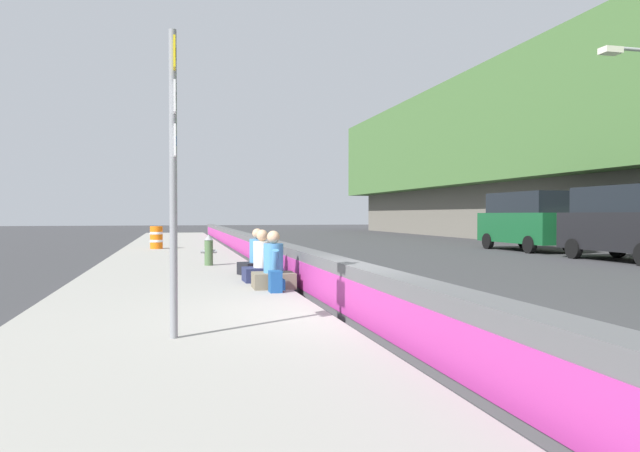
# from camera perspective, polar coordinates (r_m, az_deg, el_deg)

# --- Properties ---
(ground_plane) EXTENTS (160.00, 160.00, 0.00)m
(ground_plane) POSITION_cam_1_polar(r_m,az_deg,el_deg) (8.97, 3.67, -9.10)
(ground_plane) COLOR #353538
(ground_plane) RESTS_ON ground
(sidewalk_strip) EXTENTS (80.00, 4.40, 0.14)m
(sidewalk_strip) POSITION_cam_1_polar(r_m,az_deg,el_deg) (8.55, -13.75, -9.16)
(sidewalk_strip) COLOR gray
(sidewalk_strip) RESTS_ON ground_plane
(jersey_barrier) EXTENTS (76.00, 0.45, 0.85)m
(jersey_barrier) POSITION_cam_1_polar(r_m,az_deg,el_deg) (8.90, 3.65, -6.42)
(jersey_barrier) COLOR #545456
(jersey_barrier) RESTS_ON ground_plane
(route_sign_post) EXTENTS (0.44, 0.09, 3.60)m
(route_sign_post) POSITION_cam_1_polar(r_m,az_deg,el_deg) (7.15, -13.91, 6.24)
(route_sign_post) COLOR gray
(route_sign_post) RESTS_ON sidewalk_strip
(fire_hydrant) EXTENTS (0.26, 0.46, 0.88)m
(fire_hydrant) POSITION_cam_1_polar(r_m,az_deg,el_deg) (17.12, -10.67, -2.25)
(fire_hydrant) COLOR #47663D
(fire_hydrant) RESTS_ON sidewalk_strip
(seated_person_foreground) EXTENTS (0.72, 0.83, 1.13)m
(seated_person_foreground) POSITION_cam_1_polar(r_m,az_deg,el_deg) (11.72, -4.51, -4.25)
(seated_person_foreground) COLOR #706651
(seated_person_foreground) RESTS_ON sidewalk_strip
(seated_person_middle) EXTENTS (0.72, 0.83, 1.12)m
(seated_person_middle) POSITION_cam_1_polar(r_m,az_deg,el_deg) (12.90, -5.58, -3.77)
(seated_person_middle) COLOR #23284C
(seated_person_middle) RESTS_ON sidewalk_strip
(seated_person_rear) EXTENTS (0.87, 0.95, 1.11)m
(seated_person_rear) POSITION_cam_1_polar(r_m,az_deg,el_deg) (14.32, -6.04, -3.30)
(seated_person_rear) COLOR black
(seated_person_rear) RESTS_ON sidewalk_strip
(backpack) EXTENTS (0.32, 0.28, 0.40)m
(backpack) POSITION_cam_1_polar(r_m,az_deg,el_deg) (11.10, -4.27, -5.38)
(backpack) COLOR navy
(backpack) RESTS_ON sidewalk_strip
(construction_barrel) EXTENTS (0.54, 0.54, 0.95)m
(construction_barrel) POSITION_cam_1_polar(r_m,az_deg,el_deg) (25.91, -15.48, -1.07)
(construction_barrel) COLOR orange
(construction_barrel) RESTS_ON sidewalk_strip
(parked_car_third) EXTENTS (5.13, 2.16, 2.56)m
(parked_car_third) POSITION_cam_1_polar(r_m,az_deg,el_deg) (22.45, 27.76, 0.39)
(parked_car_third) COLOR black
(parked_car_third) RESTS_ON ground_plane
(parked_car_fourth) EXTENTS (5.11, 2.13, 2.56)m
(parked_car_fourth) POSITION_cam_1_polar(r_m,az_deg,el_deg) (27.42, 19.33, 0.56)
(parked_car_fourth) COLOR #145128
(parked_car_fourth) RESTS_ON ground_plane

